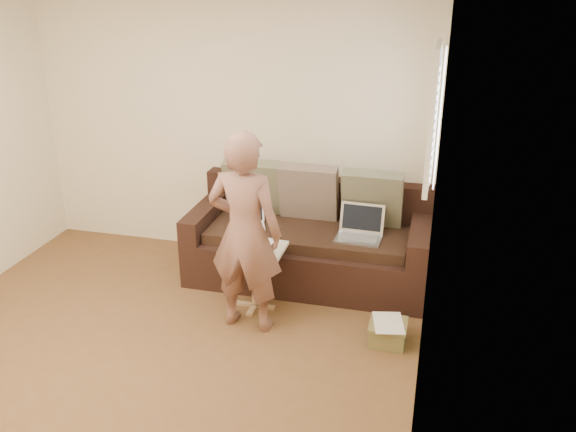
{
  "coord_description": "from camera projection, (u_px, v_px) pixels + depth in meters",
  "views": [
    {
      "loc": [
        2.01,
        -3.32,
        2.78
      ],
      "look_at": [
        0.8,
        1.4,
        0.78
      ],
      "focal_mm": 38.36,
      "sensor_mm": 36.0,
      "label": 1
    }
  ],
  "objects": [
    {
      "name": "floor",
      "position": [
        135.0,
        375.0,
        4.49
      ],
      "size": [
        4.5,
        4.5,
        0.0
      ],
      "primitive_type": "plane",
      "color": "brown",
      "rests_on": "ground"
    },
    {
      "name": "wall_back",
      "position": [
        230.0,
        127.0,
        6.01
      ],
      "size": [
        4.0,
        0.0,
        4.0
      ],
      "primitive_type": "plane",
      "rotation": [
        1.57,
        0.0,
        0.0
      ],
      "color": "beige",
      "rests_on": "ground"
    },
    {
      "name": "wall_right",
      "position": [
        430.0,
        241.0,
        3.54
      ],
      "size": [
        0.0,
        4.5,
        4.5
      ],
      "primitive_type": "plane",
      "rotation": [
        1.57,
        0.0,
        -1.57
      ],
      "color": "beige",
      "rests_on": "ground"
    },
    {
      "name": "window_blinds",
      "position": [
        435.0,
        115.0,
        4.74
      ],
      "size": [
        0.12,
        0.88,
        1.08
      ],
      "primitive_type": null,
      "color": "white",
      "rests_on": "wall_right"
    },
    {
      "name": "sofa",
      "position": [
        308.0,
        237.0,
        5.71
      ],
      "size": [
        2.2,
        0.95,
        0.85
      ],
      "primitive_type": null,
      "color": "black",
      "rests_on": "ground"
    },
    {
      "name": "pillow_left",
      "position": [
        254.0,
        187.0,
        5.93
      ],
      "size": [
        0.55,
        0.29,
        0.57
      ],
      "primitive_type": null,
      "rotation": [
        0.28,
        0.0,
        0.0
      ],
      "color": "#5F6046",
      "rests_on": "sofa"
    },
    {
      "name": "pillow_mid",
      "position": [
        309.0,
        192.0,
        5.78
      ],
      "size": [
        0.55,
        0.27,
        0.57
      ],
      "primitive_type": null,
      "rotation": [
        0.24,
        0.0,
        0.0
      ],
      "color": "brown",
      "rests_on": "sofa"
    },
    {
      "name": "pillow_right",
      "position": [
        372.0,
        199.0,
        5.62
      ],
      "size": [
        0.55,
        0.28,
        0.57
      ],
      "primitive_type": null,
      "rotation": [
        0.26,
        0.0,
        0.0
      ],
      "color": "#5F6046",
      "rests_on": "sofa"
    },
    {
      "name": "laptop_silver",
      "position": [
        358.0,
        239.0,
        5.44
      ],
      "size": [
        0.41,
        0.3,
        0.27
      ],
      "primitive_type": null,
      "rotation": [
        0.0,
        0.0,
        -0.04
      ],
      "color": "#B7BABC",
      "rests_on": "sofa"
    },
    {
      "name": "laptop_white",
      "position": [
        249.0,
        228.0,
        5.69
      ],
      "size": [
        0.35,
        0.3,
        0.21
      ],
      "primitive_type": null,
      "rotation": [
        0.0,
        0.0,
        0.36
      ],
      "color": "white",
      "rests_on": "sofa"
    },
    {
      "name": "person",
      "position": [
        245.0,
        233.0,
        4.81
      ],
      "size": [
        0.63,
        0.44,
        1.66
      ],
      "primitive_type": "imported",
      "rotation": [
        0.0,
        0.0,
        3.08
      ],
      "color": "brown",
      "rests_on": "ground"
    },
    {
      "name": "side_table",
      "position": [
        254.0,
        277.0,
        5.28
      ],
      "size": [
        0.53,
        0.37,
        0.58
      ],
      "primitive_type": null,
      "color": "silver",
      "rests_on": "ground"
    },
    {
      "name": "drinking_glass",
      "position": [
        241.0,
        234.0,
        5.26
      ],
      "size": [
        0.07,
        0.07,
        0.12
      ],
      "primitive_type": null,
      "color": "silver",
      "rests_on": "side_table"
    },
    {
      "name": "scissors",
      "position": [
        262.0,
        247.0,
        5.13
      ],
      "size": [
        0.19,
        0.13,
        0.02
      ],
      "primitive_type": null,
      "rotation": [
        0.0,
        0.0,
        -0.18
      ],
      "color": "silver",
      "rests_on": "side_table"
    },
    {
      "name": "paper_on_table",
      "position": [
        265.0,
        245.0,
        5.19
      ],
      "size": [
        0.25,
        0.33,
        0.0
      ],
      "primitive_type": null,
      "rotation": [
        0.0,
        0.0,
        -0.14
      ],
      "color": "white",
      "rests_on": "side_table"
    },
    {
      "name": "striped_box",
      "position": [
        388.0,
        333.0,
        4.84
      ],
      "size": [
        0.29,
        0.29,
        0.18
      ],
      "primitive_type": null,
      "color": "#C85F1E",
      "rests_on": "ground"
    }
  ]
}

